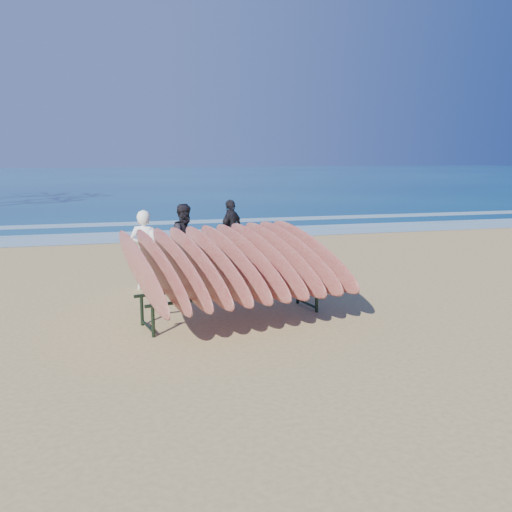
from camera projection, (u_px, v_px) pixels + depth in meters
The scene contains 8 objects.
ground at pixel (268, 319), 9.19m from camera, with size 120.00×120.00×0.00m, color tan.
ocean at pixel (139, 178), 61.56m from camera, with size 160.00×160.00×0.00m, color navy.
foam_near at pixel (191, 234), 18.71m from camera, with size 160.00×160.00×0.00m, color white.
foam_far at pixel (179, 222), 22.04m from camera, with size 160.00×160.00×0.00m, color white.
surfboard_rack at pixel (232, 262), 9.06m from camera, with size 3.76×3.66×1.66m.
person_white at pixel (145, 250), 11.05m from camera, with size 0.60×0.40×1.65m, color white.
person_dark_a at pixel (186, 239), 12.48m from camera, with size 0.80×0.62×1.64m, color black.
person_dark_b at pixel (231, 230), 14.26m from camera, with size 0.93×0.39×1.59m, color black.
Camera 1 is at (-2.36, -8.50, 2.78)m, focal length 38.00 mm.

